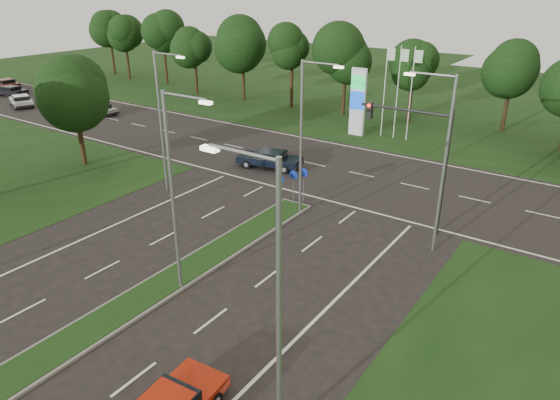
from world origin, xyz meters
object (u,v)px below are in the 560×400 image
Objects in this scene: far_car_b at (21,101)px; far_car_c at (11,91)px; far_car_a at (101,109)px; navy_sedan at (270,159)px; far_car_d at (6,84)px.

far_car_c is at bearing 91.33° from far_car_b.
far_car_a is at bearing -53.79° from far_car_b.
navy_sedan is 1.10× the size of far_car_d.
far_car_d is at bearing 90.09° from far_car_b.
far_car_c is 0.97× the size of far_car_d.
far_car_d is at bearing 88.87° from far_car_a.
far_car_b reaches higher than far_car_a.
far_car_b is 12.25m from far_car_d.
far_car_b is at bearing -122.12° from far_car_c.
navy_sedan is 34.58m from far_car_b.
navy_sedan is at bearing -69.30° from far_car_b.
navy_sedan reaches higher than far_car_c.
far_car_c is 5.22m from far_car_d.
navy_sedan reaches higher than far_car_a.
navy_sedan is 46.25m from far_car_d.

